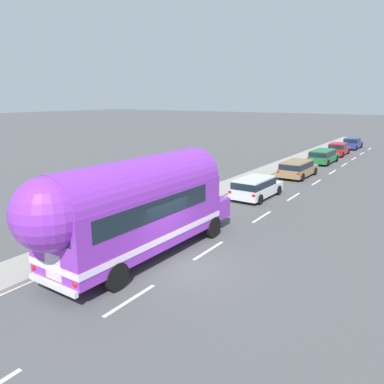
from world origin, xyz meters
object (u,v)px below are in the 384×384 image
car_third (323,155)px  painted_bus (133,206)px  car_fifth (352,143)px  car_fourth (338,149)px  car_lead (256,186)px  car_second (297,168)px

car_third → painted_bus: bearing=-89.9°
painted_bus → car_fifth: 41.65m
car_fourth → car_lead: bearing=-89.7°
car_lead → car_third: same height
painted_bus → car_fourth: painted_bus is taller
car_fourth → car_fifth: (0.16, 6.82, -0.01)m
painted_bus → car_fourth: bearing=90.3°
car_second → car_fifth: (-0.04, 21.68, -0.06)m
car_lead → car_fifth: bearing=89.9°
car_lead → car_fourth: 23.00m
car_second → car_third: size_ratio=0.97×
car_fifth → car_fourth: bearing=-91.4°
car_third → car_fifth: size_ratio=1.05×
car_third → car_fifth: 13.55m
car_fourth → car_third: bearing=-89.0°
painted_bus → car_fifth: (-0.01, 41.62, -1.57)m
car_second → car_third: bearing=90.6°
painted_bus → car_fifth: painted_bus is taller
painted_bus → car_lead: painted_bus is taller
car_third → car_fourth: same height
car_third → car_fourth: (-0.12, 6.73, -0.06)m
painted_bus → car_third: painted_bus is taller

